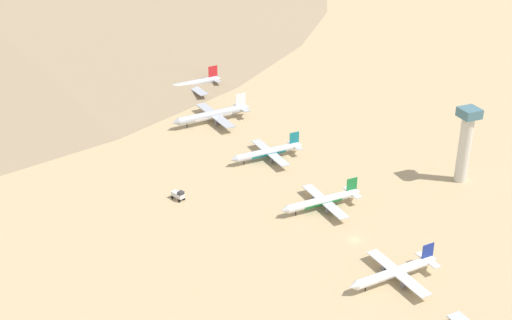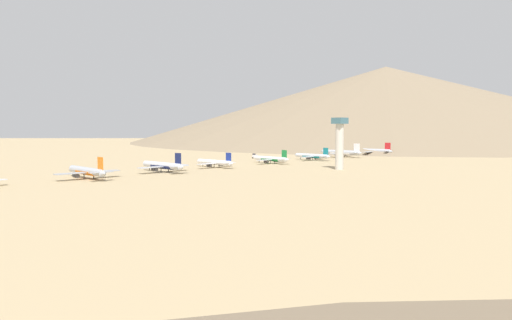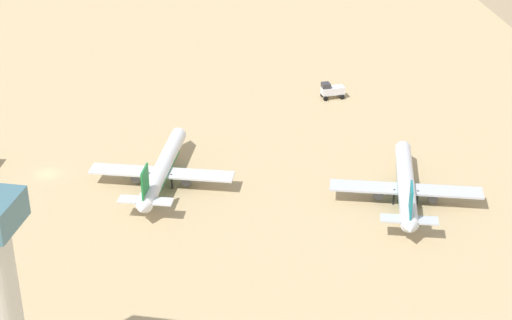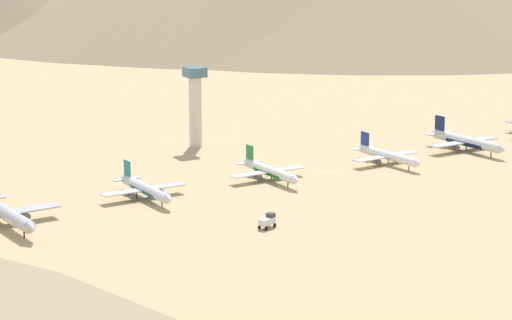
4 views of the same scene
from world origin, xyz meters
name	(u,v)px [view 3 (image 3 of 4)]	position (x,y,z in m)	size (l,w,h in m)	color
ground_plane	(48,174)	(0.00, 0.00, 0.00)	(1857.12, 1857.12, 0.00)	tan
parked_jet_2	(406,185)	(1.94, -67.48, 3.21)	(33.52, 27.24, 9.66)	silver
parked_jet_3	(162,168)	(0.26, -22.85, 3.20)	(33.32, 27.06, 9.61)	silver
service_truck	(332,90)	(46.37, -49.83, 2.08)	(4.46, 5.69, 3.90)	silver
control_tower	(0,299)	(-59.44, -20.87, 16.92)	(7.20, 7.20, 30.38)	beige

